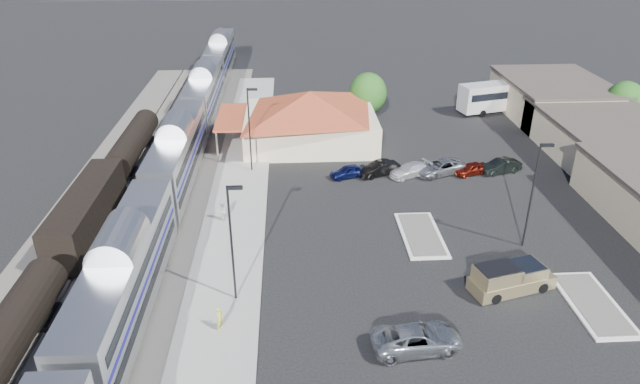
{
  "coord_description": "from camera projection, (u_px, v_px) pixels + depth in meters",
  "views": [
    {
      "loc": [
        -6.87,
        -38.98,
        24.95
      ],
      "look_at": [
        -4.41,
        5.14,
        2.8
      ],
      "focal_mm": 32.0,
      "sensor_mm": 36.0,
      "label": 1
    }
  ],
  "objects": [
    {
      "name": "ground",
      "position": [
        378.0,
        250.0,
        46.31
      ],
      "size": [
        280.0,
        280.0,
        0.0
      ],
      "primitive_type": "plane",
      "color": "black",
      "rests_on": "ground"
    },
    {
      "name": "parked_car_f",
      "position": [
        501.0,
        166.0,
        59.48
      ],
      "size": [
        4.63,
        2.76,
        1.44
      ],
      "primitive_type": "imported",
      "rotation": [
        0.0,
        0.0,
        -1.27
      ],
      "color": "black",
      "rests_on": "ground"
    },
    {
      "name": "lamp_plat_s",
      "position": [
        232.0,
        235.0,
        38.03
      ],
      "size": [
        1.08,
        0.25,
        9.0
      ],
      "color": "black",
      "rests_on": "ground"
    },
    {
      "name": "person_a",
      "position": [
        220.0,
        318.0,
        36.96
      ],
      "size": [
        0.6,
        0.74,
        1.73
      ],
      "primitive_type": "imported",
      "rotation": [
        0.0,
        0.0,
        1.22
      ],
      "color": "gold",
      "rests_on": "platform"
    },
    {
      "name": "railbed",
      "position": [
        138.0,
        209.0,
        52.39
      ],
      "size": [
        16.0,
        100.0,
        0.12
      ],
      "primitive_type": "cube",
      "color": "#4C4944",
      "rests_on": "ground"
    },
    {
      "name": "parked_car_e",
      "position": [
        471.0,
        169.0,
        59.08
      ],
      "size": [
        4.07,
        2.72,
        1.29
      ],
      "primitive_type": "imported",
      "rotation": [
        0.0,
        0.0,
        -1.22
      ],
      "color": "#65140B",
      "rests_on": "ground"
    },
    {
      "name": "buildings_east",
      "position": [
        625.0,
        150.0,
        59.44
      ],
      "size": [
        14.4,
        51.4,
        4.8
      ],
      "color": "#C6B28C",
      "rests_on": "ground"
    },
    {
      "name": "parked_car_b",
      "position": [
        379.0,
        169.0,
        58.83
      ],
      "size": [
        4.76,
        3.14,
        1.48
      ],
      "primitive_type": "imported",
      "rotation": [
        0.0,
        0.0,
        -1.19
      ],
      "color": "black",
      "rests_on": "ground"
    },
    {
      "name": "parked_car_c",
      "position": [
        410.0,
        170.0,
        58.76
      ],
      "size": [
        4.94,
        3.58,
        1.33
      ],
      "primitive_type": "imported",
      "rotation": [
        0.0,
        0.0,
        -1.15
      ],
      "color": "white",
      "rests_on": "ground"
    },
    {
      "name": "lamp_plat_n",
      "position": [
        250.0,
        123.0,
        57.66
      ],
      "size": [
        1.08,
        0.25,
        9.0
      ],
      "color": "black",
      "rests_on": "ground"
    },
    {
      "name": "freight_cars",
      "position": [
        87.0,
        214.0,
        47.67
      ],
      "size": [
        2.8,
        46.0,
        4.0
      ],
      "color": "black",
      "rests_on": "ground"
    },
    {
      "name": "platform",
      "position": [
        235.0,
        217.0,
        51.03
      ],
      "size": [
        5.5,
        92.0,
        0.18
      ],
      "primitive_type": "cube",
      "color": "gray",
      "rests_on": "ground"
    },
    {
      "name": "station_depot",
      "position": [
        310.0,
        117.0,
        66.11
      ],
      "size": [
        18.35,
        12.24,
        6.2
      ],
      "color": "beige",
      "rests_on": "ground"
    },
    {
      "name": "traffic_island_south",
      "position": [
        421.0,
        235.0,
        48.25
      ],
      "size": [
        3.3,
        7.5,
        0.21
      ],
      "color": "silver",
      "rests_on": "ground"
    },
    {
      "name": "parked_car_d",
      "position": [
        440.0,
        167.0,
        59.14
      ],
      "size": [
        5.99,
        4.33,
        1.52
      ],
      "primitive_type": "imported",
      "rotation": [
        0.0,
        0.0,
        -1.2
      ],
      "color": "gray",
      "rests_on": "ground"
    },
    {
      "name": "tree_depot",
      "position": [
        368.0,
        93.0,
        71.44
      ],
      "size": [
        4.71,
        4.71,
        6.63
      ],
      "color": "#382314",
      "rests_on": "ground"
    },
    {
      "name": "traffic_island_north",
      "position": [
        593.0,
        304.0,
        39.82
      ],
      "size": [
        3.3,
        7.5,
        0.21
      ],
      "color": "silver",
      "rests_on": "ground"
    },
    {
      "name": "passenger_train",
      "position": [
        178.0,
        156.0,
        56.38
      ],
      "size": [
        3.0,
        104.0,
        5.55
      ],
      "color": "silver",
      "rests_on": "ground"
    },
    {
      "name": "person_b",
      "position": [
        222.0,
        211.0,
        49.88
      ],
      "size": [
        0.88,
        1.02,
        1.82
      ],
      "primitive_type": "imported",
      "rotation": [
        0.0,
        0.0,
        -1.33
      ],
      "color": "silver",
      "rests_on": "platform"
    },
    {
      "name": "coach_bus",
      "position": [
        503.0,
        95.0,
        76.71
      ],
      "size": [
        12.78,
        5.88,
        4.01
      ],
      "rotation": [
        0.0,
        0.0,
        1.83
      ],
      "color": "white",
      "rests_on": "ground"
    },
    {
      "name": "suv",
      "position": [
        417.0,
        339.0,
        35.6
      ],
      "size": [
        6.0,
        3.25,
        1.6
      ],
      "primitive_type": "imported",
      "rotation": [
        0.0,
        0.0,
        1.68
      ],
      "color": "#A6AAAE",
      "rests_on": "ground"
    },
    {
      "name": "tree_east_c",
      "position": [
        624.0,
        101.0,
        69.52
      ],
      "size": [
        4.41,
        4.41,
        6.21
      ],
      "color": "#382314",
      "rests_on": "ground"
    },
    {
      "name": "lamp_lot",
      "position": [
        534.0,
        187.0,
        44.52
      ],
      "size": [
        1.08,
        0.25,
        9.0
      ],
      "color": "black",
      "rests_on": "ground"
    },
    {
      "name": "pickup_truck",
      "position": [
        512.0,
        278.0,
        41.04
      ],
      "size": [
        6.52,
        3.81,
        2.12
      ],
      "rotation": [
        0.0,
        0.0,
        1.84
      ],
      "color": "tan",
      "rests_on": "ground"
    },
    {
      "name": "parked_car_a",
      "position": [
        348.0,
        171.0,
        58.44
      ],
      "size": [
        4.2,
        2.71,
        1.33
      ],
      "primitive_type": "imported",
      "rotation": [
        0.0,
        0.0,
        -1.25
      ],
      "color": "#0E1547",
      "rests_on": "ground"
    }
  ]
}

